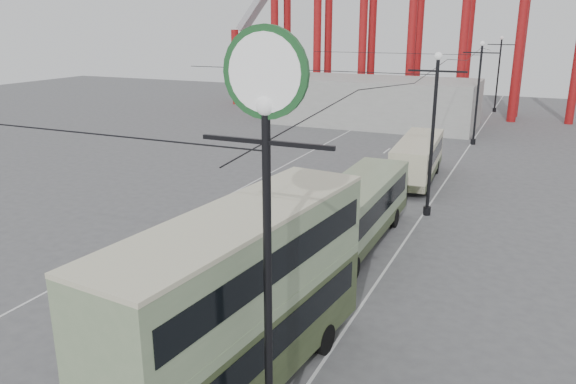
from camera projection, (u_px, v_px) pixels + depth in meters
The scene contains 11 objects.
ground at pixel (163, 347), 19.52m from camera, with size 160.00×160.00×0.00m, color #525255.
road_markings at pixel (333, 194), 37.04m from camera, with size 12.52×120.00×0.01m.
lamp_post_near at pixel (266, 162), 12.42m from camera, with size 3.20×0.44×10.80m.
lamp_post_mid at pixel (432, 136), 31.67m from camera, with size 3.20×0.44×9.32m.
lamp_post_far at pixel (478, 94), 50.86m from camera, with size 3.20×0.44×9.32m.
lamp_post_distant at pixel (498, 74), 70.06m from camera, with size 3.20×0.44×9.32m.
fairground_shed at pixel (374, 101), 62.17m from camera, with size 22.00×10.00×5.00m, color #989893.
double_decker_bus at pixel (243, 295), 16.36m from camera, with size 3.77×10.89×5.73m.
single_decker_green at pixel (356, 211), 27.98m from camera, with size 2.67×11.47×3.24m.
single_decker_cream at pixel (418, 158), 39.54m from camera, with size 3.09×9.84×3.02m.
pedestrian at pixel (267, 283), 22.42m from camera, with size 0.62×0.41×1.70m, color black.
Camera 1 is at (11.02, -13.82, 10.80)m, focal length 35.00 mm.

